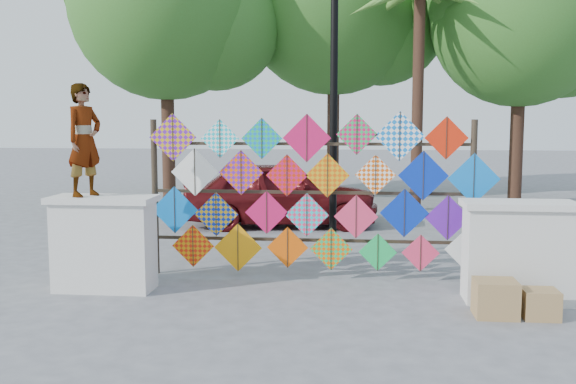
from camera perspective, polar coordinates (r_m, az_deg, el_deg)
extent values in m
plane|color=gray|center=(8.72, 1.54, -8.82)|extent=(80.00, 80.00, 0.00)
cube|color=white|center=(9.00, -16.01, -4.67)|extent=(1.30, 0.55, 1.20)
cube|color=white|center=(8.90, -16.14, -0.62)|extent=(1.40, 0.65, 0.08)
cube|color=white|center=(8.62, 19.73, -5.30)|extent=(1.30, 0.55, 1.20)
cube|color=white|center=(8.51, 19.90, -1.08)|extent=(1.40, 0.65, 0.08)
cylinder|color=#2E241A|center=(9.71, -11.73, -0.46)|extent=(0.09, 0.09, 2.30)
cylinder|color=#2E241A|center=(9.41, 16.05, -0.80)|extent=(0.09, 0.09, 2.30)
cube|color=#2E241A|center=(9.38, 1.92, -4.28)|extent=(4.60, 0.04, 0.04)
cube|color=#2E241A|center=(9.27, 1.93, -0.03)|extent=(4.60, 0.04, 0.04)
cube|color=#2E241A|center=(9.22, 1.95, 4.30)|extent=(4.60, 0.04, 0.04)
cube|color=gold|center=(9.50, -10.21, 4.81)|extent=(0.70, 0.01, 0.70)
cube|color=#2E241A|center=(9.49, -10.23, 4.80)|extent=(0.01, 0.01, 0.69)
cube|color=white|center=(9.33, -6.08, 4.75)|extent=(0.56, 0.01, 0.56)
cube|color=#2E241A|center=(9.32, -6.09, 4.74)|extent=(0.01, 0.01, 0.55)
cube|color=#17BC53|center=(9.23, -2.34, 4.78)|extent=(0.59, 0.01, 0.59)
cube|color=#2E241A|center=(9.21, -2.35, 4.77)|extent=(0.01, 0.01, 0.58)
cube|color=#CE1351|center=(9.16, 1.68, 4.82)|extent=(0.69, 0.01, 0.69)
cube|color=#2E241A|center=(9.14, 1.68, 4.81)|extent=(0.01, 0.01, 0.68)
cube|color=#17BC53|center=(9.13, 6.14, 5.11)|extent=(0.59, 0.01, 0.59)
cube|color=#2E241A|center=(9.12, 6.14, 5.11)|extent=(0.01, 0.01, 0.57)
cube|color=blue|center=(9.15, 9.90, 4.92)|extent=(0.70, 0.01, 0.70)
cube|color=#2E241A|center=(9.14, 9.91, 4.91)|extent=(0.01, 0.01, 0.69)
cube|color=red|center=(9.22, 13.91, 4.68)|extent=(0.61, 0.01, 0.61)
cube|color=#2E241A|center=(9.21, 13.92, 4.68)|extent=(0.01, 0.01, 0.60)
cube|color=white|center=(9.40, -8.28, 1.76)|extent=(0.70, 0.01, 0.70)
cube|color=#2E241A|center=(9.39, -8.30, 1.76)|extent=(0.01, 0.01, 0.69)
cube|color=#EB5407|center=(9.26, -4.20, 1.74)|extent=(0.65, 0.01, 0.65)
cube|color=#2E241A|center=(9.25, -4.21, 1.73)|extent=(0.01, 0.01, 0.64)
cube|color=#CE1351|center=(9.17, -0.10, 1.49)|extent=(0.61, 0.01, 0.61)
cube|color=#2E241A|center=(9.16, -0.10, 1.48)|extent=(0.01, 0.01, 0.60)
cube|color=gold|center=(9.13, 3.52, 1.49)|extent=(0.63, 0.01, 0.63)
cube|color=#2E241A|center=(9.12, 3.52, 1.48)|extent=(0.01, 0.01, 0.62)
cube|color=white|center=(9.13, 7.78, 1.52)|extent=(0.58, 0.01, 0.58)
cube|color=#2E241A|center=(9.11, 7.78, 1.51)|extent=(0.01, 0.01, 0.57)
cube|color=#0728B0|center=(9.17, 11.94, 1.43)|extent=(0.70, 0.01, 0.70)
cube|color=#2E241A|center=(9.16, 11.94, 1.42)|extent=(0.01, 0.01, 0.69)
cube|color=blue|center=(9.28, 16.19, 1.13)|extent=(0.72, 0.01, 0.72)
cube|color=#2E241A|center=(9.26, 16.21, 1.12)|extent=(0.01, 0.01, 0.71)
cube|color=blue|center=(9.51, -10.04, -1.57)|extent=(0.69, 0.01, 0.69)
cube|color=#2E241A|center=(9.49, -10.06, -1.58)|extent=(0.01, 0.01, 0.68)
cube|color=gold|center=(9.36, -6.40, -1.99)|extent=(0.65, 0.01, 0.65)
cube|color=#2E241A|center=(9.35, -6.42, -2.00)|extent=(0.01, 0.01, 0.64)
cube|color=#CE1351|center=(9.23, -1.91, -1.84)|extent=(0.63, 0.01, 0.63)
cube|color=#2E241A|center=(9.22, -1.92, -1.85)|extent=(0.01, 0.01, 0.61)
cube|color=#0ECAE0|center=(9.17, 1.68, -2.06)|extent=(0.63, 0.01, 0.63)
cube|color=#2E241A|center=(9.16, 1.68, -2.07)|extent=(0.01, 0.01, 0.62)
cube|color=#E8325C|center=(9.15, 6.07, -2.19)|extent=(0.63, 0.01, 0.63)
cube|color=#2E241A|center=(9.14, 6.07, -2.21)|extent=(0.01, 0.01, 0.61)
cube|color=#0728B0|center=(9.17, 10.31, -1.86)|extent=(0.69, 0.01, 0.69)
cube|color=#2E241A|center=(9.16, 10.31, -1.87)|extent=(0.01, 0.01, 0.68)
cube|color=#6117B1|center=(9.25, 14.02, -2.24)|extent=(0.64, 0.01, 0.64)
cube|color=#2E241A|center=(9.23, 14.03, -2.25)|extent=(0.01, 0.01, 0.63)
cube|color=orange|center=(9.48, -8.43, -4.76)|extent=(0.63, 0.01, 0.63)
cube|color=#2E241A|center=(9.47, -8.45, -4.78)|extent=(0.01, 0.01, 0.61)
cube|color=orange|center=(9.34, -4.47, -4.95)|extent=(0.70, 0.01, 0.70)
cube|color=#2E241A|center=(9.33, -4.48, -4.97)|extent=(0.01, 0.01, 0.69)
cube|color=#EB5407|center=(9.24, -0.04, -4.95)|extent=(0.60, 0.01, 0.60)
cube|color=#2E241A|center=(9.23, -0.05, -4.96)|extent=(0.01, 0.01, 0.59)
cube|color=#17BC53|center=(9.20, 3.85, -5.08)|extent=(0.62, 0.01, 0.62)
cube|color=#2E241A|center=(9.19, 3.85, -5.09)|extent=(0.01, 0.01, 0.60)
cube|color=#17BC53|center=(9.21, 7.98, -5.32)|extent=(0.54, 0.01, 0.54)
cube|color=#2E241A|center=(9.20, 7.98, -5.34)|extent=(0.01, 0.01, 0.53)
cube|color=#E8325C|center=(9.25, 11.70, -5.33)|extent=(0.53, 0.01, 0.53)
cube|color=#2E241A|center=(9.24, 11.71, -5.34)|extent=(0.01, 0.01, 0.52)
cube|color=white|center=(9.33, 15.94, -4.96)|extent=(0.72, 0.01, 0.72)
cube|color=#2E241A|center=(9.32, 15.95, -4.98)|extent=(0.01, 0.01, 0.71)
cylinder|color=#42291C|center=(18.13, -10.61, 5.21)|extent=(0.36, 0.36, 3.85)
sphere|color=#32621F|center=(18.39, -10.85, 16.13)|extent=(5.20, 5.20, 5.20)
sphere|color=#32621F|center=(18.28, -6.49, 14.61)|extent=(3.64, 3.64, 3.64)
cylinder|color=#42291C|center=(19.40, 4.03, 5.80)|extent=(0.36, 0.36, 4.12)
sphere|color=#32621F|center=(19.92, 8.31, 14.95)|extent=(3.92, 3.92, 3.92)
cylinder|color=#42291C|center=(18.42, 19.66, 4.54)|extent=(0.36, 0.36, 3.58)
sphere|color=#32621F|center=(18.61, 20.05, 14.51)|extent=(4.80, 4.80, 4.80)
sphere|color=#32621F|center=(19.15, 23.34, 12.69)|extent=(3.36, 3.36, 3.36)
cylinder|color=#42291C|center=(16.47, 11.45, 7.94)|extent=(0.28, 0.28, 5.50)
cone|color=#3C7326|center=(17.42, 13.61, 16.08)|extent=(1.60, 1.60, 1.16)
cone|color=#3C7326|center=(17.61, 11.35, 16.03)|extent=(0.44, 1.82, 1.16)
cone|color=#3C7326|center=(17.30, 9.25, 16.24)|extent=(1.60, 1.60, 1.16)
imported|color=#99999E|center=(8.93, -17.66, 4.42)|extent=(0.55, 0.64, 1.50)
imported|color=#560E11|center=(13.82, -0.68, -0.10)|extent=(4.34, 2.14, 1.42)
cylinder|color=black|center=(10.39, 4.07, 5.37)|extent=(0.12, 0.12, 4.20)
cube|color=#A4724F|center=(7.99, 17.95, -8.99)|extent=(0.49, 0.43, 0.43)
cube|color=#A4724F|center=(8.10, 21.48, -9.24)|extent=(0.40, 0.37, 0.34)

